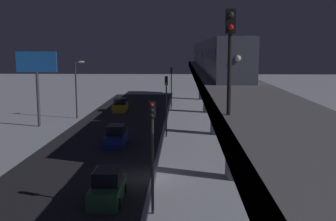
{
  "coord_description": "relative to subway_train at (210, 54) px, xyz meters",
  "views": [
    {
      "loc": [
        -2.57,
        28.45,
        9.26
      ],
      "look_at": [
        -0.9,
        -20.93,
        1.73
      ],
      "focal_mm": 43.68,
      "sensor_mm": 36.0,
      "label": 1
    }
  ],
  "objects": [
    {
      "name": "elevated_railway",
      "position": [
        0.09,
        27.58,
        -2.69
      ],
      "size": [
        5.0,
        107.6,
        6.71
      ],
      "color": "slate",
      "rests_on": "ground_plane"
    },
    {
      "name": "street_lamp_far",
      "position": [
        17.62,
        2.58,
        -3.68
      ],
      "size": [
        1.35,
        0.44,
        7.65
      ],
      "color": "#38383D",
      "rests_on": "ground_plane"
    },
    {
      "name": "sedan_green",
      "position": [
        8.35,
        32.18,
        -7.71
      ],
      "size": [
        1.91,
        4.19,
        1.97
      ],
      "rotation": [
        0.0,
        0.0,
        3.14
      ],
      "color": "#2D6038",
      "rests_on": "ground_plane"
    },
    {
      "name": "avenue_asphalt",
      "position": [
        11.55,
        27.58,
        -8.49
      ],
      "size": [
        11.0,
        107.6,
        0.01
      ],
      "primitive_type": "cube",
      "color": "#28282D",
      "rests_on": "ground_plane"
    },
    {
      "name": "sedan_blue",
      "position": [
        10.15,
        17.64,
        -7.69
      ],
      "size": [
        1.8,
        4.52,
        1.97
      ],
      "rotation": [
        0.0,
        0.0,
        3.14
      ],
      "color": "navy",
      "rests_on": "ground_plane"
    },
    {
      "name": "commercial_billboard",
      "position": [
        20.91,
        8.4,
        -1.66
      ],
      "size": [
        4.8,
        0.36,
        8.9
      ],
      "color": "#4C4C51",
      "rests_on": "ground_plane"
    },
    {
      "name": "sedan_yellow",
      "position": [
        12.95,
        -3.65,
        -7.69
      ],
      "size": [
        1.8,
        4.63,
        1.97
      ],
      "color": "gold",
      "rests_on": "ground_plane"
    },
    {
      "name": "traffic_light_near",
      "position": [
        5.45,
        34.12,
        -4.29
      ],
      "size": [
        0.32,
        0.44,
        6.4
      ],
      "color": "#2D2D2D",
      "rests_on": "ground_plane"
    },
    {
      "name": "subway_train",
      "position": [
        0.0,
        0.0,
        0.0
      ],
      "size": [
        2.94,
        55.47,
        3.4
      ],
      "color": "#4C5160",
      "rests_on": "elevated_railway"
    },
    {
      "name": "rail_signal",
      "position": [
        2.03,
        40.39,
        0.95
      ],
      "size": [
        0.36,
        0.41,
        4.0
      ],
      "color": "black",
      "rests_on": "elevated_railway"
    },
    {
      "name": "traffic_light_far",
      "position": [
        5.45,
        -6.67,
        -4.29
      ],
      "size": [
        0.32,
        0.44,
        6.4
      ],
      "color": "#2D2D2D",
      "rests_on": "ground_plane"
    },
    {
      "name": "ground_plane",
      "position": [
        6.41,
        27.58,
        -8.49
      ],
      "size": [
        240.0,
        240.0,
        0.0
      ],
      "primitive_type": "plane",
      "color": "silver"
    },
    {
      "name": "traffic_light_mid",
      "position": [
        5.45,
        13.72,
        -4.29
      ],
      "size": [
        0.32,
        0.44,
        6.4
      ],
      "color": "#2D2D2D",
      "rests_on": "ground_plane"
    }
  ]
}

